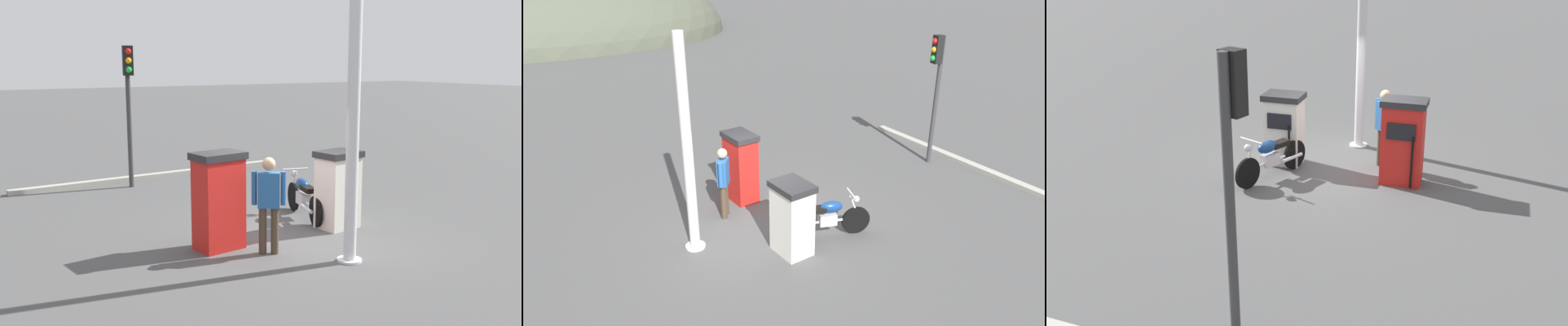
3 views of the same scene
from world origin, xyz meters
The scene contains 8 objects.
ground_plane centered at (0.00, 0.00, 0.00)m, with size 120.00×120.00×0.00m, color #4C4C4C.
fuel_pump_near centered at (0.14, -1.27, 0.76)m, with size 0.73×0.88×1.49m.
fuel_pump_far centered at (0.14, 1.27, 0.85)m, with size 0.69×0.92×1.67m.
motorcycle_near_pump centered at (1.04, -1.10, 0.47)m, with size 1.89×0.76×0.94m.
attendant_person centered at (-0.52, 0.68, 0.93)m, with size 0.39×0.52×1.62m.
roadside_traffic_light centered at (5.66, 0.96, 2.42)m, with size 0.39×0.27×3.53m.
canopy_support_pole centered at (-1.51, -0.23, 2.05)m, with size 0.40×0.40×4.24m.
road_edge_kerb centered at (6.53, 0.00, 0.06)m, with size 0.76×7.64×0.12m.
Camera 1 is at (-8.55, 5.59, 3.18)m, focal length 40.57 mm.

